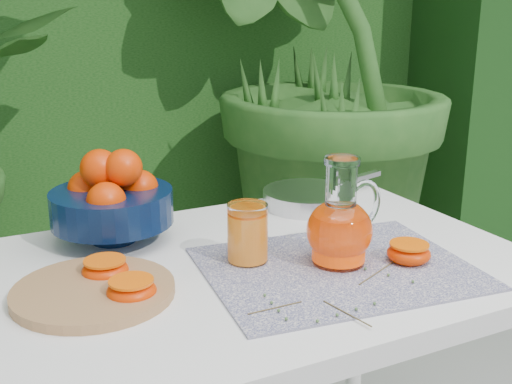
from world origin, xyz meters
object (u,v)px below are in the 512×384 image
fruit_bowl (112,199)px  saute_pan (309,197)px  white_table (261,300)px  juice_pitcher (340,227)px  cutting_board (94,291)px

fruit_bowl → saute_pan: size_ratio=0.81×
white_table → juice_pitcher: juice_pitcher is taller
cutting_board → fruit_bowl: fruit_bowl is taller
fruit_bowl → juice_pitcher: juice_pitcher is taller
cutting_board → saute_pan: (0.57, 0.26, 0.01)m
saute_pan → fruit_bowl: bearing=-177.7°
cutting_board → fruit_bowl: 0.27m
cutting_board → fruit_bowl: (0.10, 0.24, 0.08)m
juice_pitcher → cutting_board: bearing=170.8°
juice_pitcher → saute_pan: bearing=67.9°
juice_pitcher → saute_pan: 0.36m
white_table → fruit_bowl: fruit_bowl is taller
cutting_board → juice_pitcher: 0.45m
fruit_bowl → saute_pan: 0.48m
fruit_bowl → juice_pitcher: 0.46m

